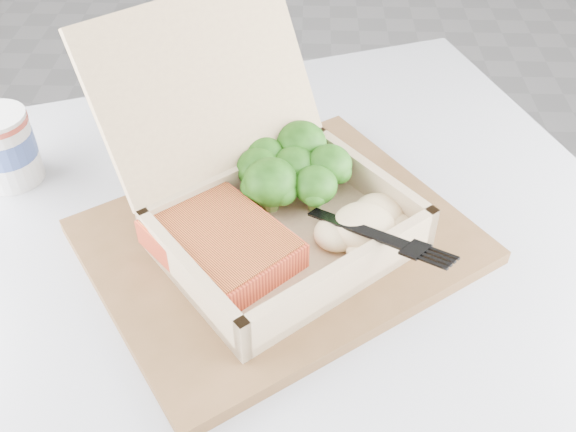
{
  "coord_description": "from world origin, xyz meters",
  "views": [
    {
      "loc": [
        0.69,
        -0.68,
        1.15
      ],
      "look_at": [
        0.67,
        -0.25,
        0.76
      ],
      "focal_mm": 40.0,
      "sensor_mm": 36.0,
      "label": 1
    }
  ],
  "objects_px": {
    "serving_tray": "(279,241)",
    "takeout_container": "(260,184)",
    "cafe_table": "(280,390)",
    "paper_cup": "(4,146)"
  },
  "relations": [
    {
      "from": "cafe_table",
      "to": "paper_cup",
      "type": "height_order",
      "value": "paper_cup"
    },
    {
      "from": "serving_tray",
      "to": "takeout_container",
      "type": "height_order",
      "value": "takeout_container"
    },
    {
      "from": "cafe_table",
      "to": "paper_cup",
      "type": "bearing_deg",
      "value": 154.59
    },
    {
      "from": "cafe_table",
      "to": "serving_tray",
      "type": "xyz_separation_m",
      "value": [
        -0.0,
        0.04,
        0.19
      ]
    },
    {
      "from": "cafe_table",
      "to": "serving_tray",
      "type": "bearing_deg",
      "value": 91.2
    },
    {
      "from": "serving_tray",
      "to": "takeout_container",
      "type": "relative_size",
      "value": 1.02
    },
    {
      "from": "takeout_container",
      "to": "paper_cup",
      "type": "distance_m",
      "value": 0.28
    },
    {
      "from": "cafe_table",
      "to": "takeout_container",
      "type": "height_order",
      "value": "takeout_container"
    },
    {
      "from": "paper_cup",
      "to": "takeout_container",
      "type": "bearing_deg",
      "value": -15.73
    },
    {
      "from": "cafe_table",
      "to": "paper_cup",
      "type": "distance_m",
      "value": 0.39
    }
  ]
}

